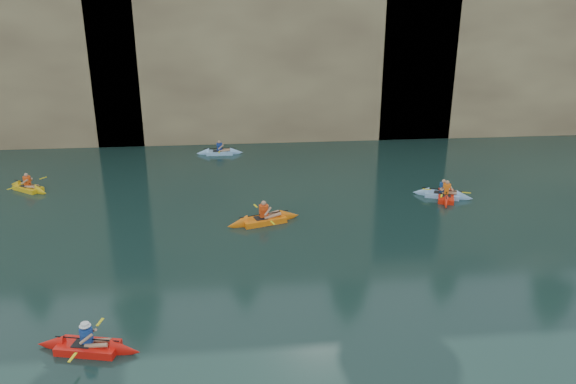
{
  "coord_description": "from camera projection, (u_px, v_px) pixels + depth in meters",
  "views": [
    {
      "loc": [
        -1.0,
        -15.64,
        10.1
      ],
      "look_at": [
        0.89,
        3.53,
        3.0
      ],
      "focal_mm": 35.0,
      "sensor_mm": 36.0,
      "label": 1
    }
  ],
  "objects": [
    {
      "name": "kayaker_ltblue_mid",
      "position": [
        220.0,
        152.0,
        35.7
      ],
      "size": [
        2.96,
        2.23,
        1.12
      ],
      "rotation": [
        0.0,
        0.0,
        -0.01
      ],
      "color": "#98CCFF",
      "rests_on": "ground"
    },
    {
      "name": "kayaker_red_far",
      "position": [
        446.0,
        196.0,
        28.27
      ],
      "size": [
        2.23,
        3.29,
        1.19
      ],
      "rotation": [
        0.0,
        0.0,
        1.22
      ],
      "color": "red",
      "rests_on": "ground"
    },
    {
      "name": "sea_cave_center",
      "position": [
        189.0,
        120.0,
        37.76
      ],
      "size": [
        3.5,
        1.0,
        3.2
      ],
      "primitive_type": "cube",
      "color": "black",
      "rests_on": "ground"
    },
    {
      "name": "cliff_slab_east",
      "position": [
        559.0,
        64.0,
        39.61
      ],
      "size": [
        26.0,
        2.4,
        9.84
      ],
      "primitive_type": "cube",
      "color": "tan",
      "rests_on": "ground"
    },
    {
      "name": "ground",
      "position": [
        271.0,
        317.0,
        18.19
      ],
      "size": [
        160.0,
        160.0,
        0.0
      ],
      "primitive_type": "plane",
      "color": "black",
      "rests_on": "ground"
    },
    {
      "name": "kayaker_orange",
      "position": [
        264.0,
        220.0,
        25.35
      ],
      "size": [
        3.55,
        2.49,
        1.32
      ],
      "rotation": [
        0.0,
        0.0,
        0.3
      ],
      "color": "orange",
      "rests_on": "ground"
    },
    {
      "name": "cliff",
      "position": [
        244.0,
        41.0,
        44.13
      ],
      "size": [
        70.0,
        16.0,
        12.0
      ],
      "primitive_type": "cube",
      "color": "tan",
      "rests_on": "ground"
    },
    {
      "name": "main_kayaker",
      "position": [
        88.0,
        346.0,
        16.45
      ],
      "size": [
        3.26,
        2.14,
        1.18
      ],
      "rotation": [
        0.0,
        0.0,
        -0.22
      ],
      "color": "red",
      "rests_on": "ground"
    },
    {
      "name": "cliff_slab_center",
      "position": [
        277.0,
        56.0,
        37.51
      ],
      "size": [
        24.0,
        2.4,
        11.4
      ],
      "primitive_type": "cube",
      "color": "tan",
      "rests_on": "ground"
    },
    {
      "name": "sea_cave_east",
      "position": [
        393.0,
        106.0,
        38.83
      ],
      "size": [
        5.0,
        1.0,
        4.5
      ],
      "primitive_type": "cube",
      "color": "black",
      "rests_on": "ground"
    },
    {
      "name": "kayaker_yellow",
      "position": [
        28.0,
        188.0,
        29.4
      ],
      "size": [
        2.73,
        2.26,
        1.17
      ],
      "rotation": [
        0.0,
        0.0,
        -0.63
      ],
      "color": "yellow",
      "rests_on": "ground"
    },
    {
      "name": "kayaker_ltblue_near",
      "position": [
        443.0,
        194.0,
        28.46
      ],
      "size": [
        3.01,
        2.15,
        1.18
      ],
      "rotation": [
        0.0,
        0.0,
        -0.43
      ],
      "color": "#98C6FF",
      "rests_on": "ground"
    }
  ]
}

